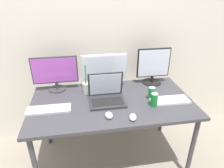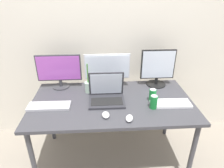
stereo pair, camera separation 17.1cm
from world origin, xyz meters
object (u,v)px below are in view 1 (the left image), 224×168
keyboard_main (49,110)px  soda_can_by_laptop (154,100)px  work_desk (112,106)px  monitor_right (153,66)px  bamboo_vase (86,87)px  soda_can_near_keyboard (152,93)px  mouse_by_keyboard (109,115)px  monitor_center (104,70)px  laptop_silver (106,95)px  keyboard_aux (169,100)px  monitor_left (55,72)px  mouse_by_laptop (133,117)px

keyboard_main → soda_can_by_laptop: soda_can_by_laptop is taller
work_desk → monitor_right: monitor_right is taller
keyboard_main → soda_can_by_laptop: size_ratio=3.05×
keyboard_main → bamboo_vase: (0.35, 0.27, 0.05)m
soda_can_near_keyboard → bamboo_vase: bamboo_vase is taller
work_desk → mouse_by_keyboard: bearing=-105.2°
monitor_center → laptop_silver: monitor_center is taller
bamboo_vase → keyboard_aux: bearing=-20.8°
monitor_left → keyboard_main: bearing=-96.4°
monitor_left → keyboard_main: (-0.04, -0.39, -0.19)m
keyboard_main → soda_can_near_keyboard: (0.97, 0.04, 0.05)m
monitor_right → laptop_silver: size_ratio=1.20×
soda_can_by_laptop → monitor_left: bearing=152.5°
monitor_left → mouse_by_keyboard: size_ratio=4.87×
laptop_silver → work_desk: bearing=-14.6°
mouse_by_keyboard → bamboo_vase: bamboo_vase is taller
laptop_silver → bamboo_vase: (-0.18, 0.18, 0.00)m
monitor_center → keyboard_aux: size_ratio=1.26×
monitor_left → laptop_silver: bearing=-32.4°
work_desk → mouse_by_laptop: 0.35m
soda_can_by_laptop → monitor_center: bearing=132.2°
keyboard_main → mouse_by_laptop: 0.75m
keyboard_aux → soda_can_by_laptop: bearing=-162.8°
keyboard_aux → work_desk: bearing=171.4°
monitor_center → keyboard_main: (-0.55, -0.36, -0.19)m
keyboard_main → bamboo_vase: bearing=37.9°
monitor_right → soda_can_by_laptop: size_ratio=3.20×
monitor_center → soda_can_by_laptop: (0.40, -0.44, -0.14)m
work_desk → mouse_by_laptop: mouse_by_laptop is taller
laptop_silver → monitor_right: bearing=27.9°
monitor_right → soda_can_by_laptop: monitor_right is taller
monitor_center → monitor_right: (0.54, 0.02, 0.00)m
laptop_silver → keyboard_aux: (0.59, -0.11, -0.05)m
monitor_left → bamboo_vase: size_ratio=1.50×
soda_can_near_keyboard → monitor_right: bearing=69.5°
keyboard_main → mouse_by_laptop: (0.70, -0.24, 0.01)m
keyboard_aux → mouse_by_laptop: 0.47m
mouse_by_keyboard → bamboo_vase: (-0.16, 0.45, 0.05)m
mouse_by_keyboard → soda_can_by_laptop: bearing=10.2°
monitor_center → mouse_by_keyboard: size_ratio=4.97×
monitor_center → keyboard_aux: bearing=-34.3°
mouse_by_laptop → bamboo_vase: size_ratio=0.32×
keyboard_aux → mouse_by_laptop: bearing=-150.8°
work_desk → monitor_left: 0.68m
work_desk → monitor_center: monitor_center is taller
monitor_left → mouse_by_keyboard: bearing=-50.9°
work_desk → keyboard_aux: bearing=-10.5°
soda_can_near_keyboard → bamboo_vase: 0.66m
monitor_right → bamboo_vase: (-0.74, -0.12, -0.14)m
monitor_left → keyboard_aux: 1.17m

